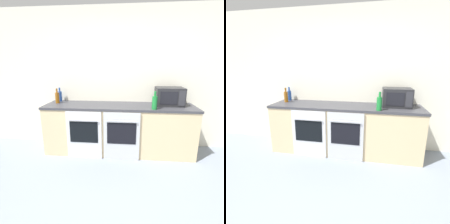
{
  "view_description": "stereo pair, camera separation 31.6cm",
  "coord_description": "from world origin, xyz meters",
  "views": [
    {
      "loc": [
        0.17,
        -1.28,
        1.58
      ],
      "look_at": [
        -0.13,
        1.76,
        0.75
      ],
      "focal_mm": 28.0,
      "sensor_mm": 36.0,
      "label": 1
    },
    {
      "loc": [
        0.48,
        -1.23,
        1.58
      ],
      "look_at": [
        -0.13,
        1.76,
        0.75
      ],
      "focal_mm": 28.0,
      "sensor_mm": 36.0,
      "label": 2
    }
  ],
  "objects": [
    {
      "name": "wall_back",
      "position": [
        0.0,
        2.12,
        1.3
      ],
      "size": [
        10.0,
        0.06,
        2.6
      ],
      "color": "silver",
      "rests_on": "ground_plane"
    },
    {
      "name": "bottle_blue",
      "position": [
        -1.17,
        1.99,
        0.99
      ],
      "size": [
        0.08,
        0.08,
        0.27
      ],
      "color": "#234793",
      "rests_on": "counter_back"
    },
    {
      "name": "oven_right",
      "position": [
        0.07,
        1.42,
        0.43
      ],
      "size": [
        0.6,
        0.06,
        0.84
      ],
      "color": "#B7BABF",
      "rests_on": "ground_plane"
    },
    {
      "name": "counter_back",
      "position": [
        0.0,
        1.76,
        0.44
      ],
      "size": [
        2.66,
        0.67,
        0.89
      ],
      "color": "#D1B789",
      "rests_on": "ground_plane"
    },
    {
      "name": "bottle_green",
      "position": [
        0.58,
        1.5,
        1.0
      ],
      "size": [
        0.08,
        0.08,
        0.29
      ],
      "color": "#19722D",
      "rests_on": "counter_back"
    },
    {
      "name": "bottle_amber",
      "position": [
        -1.16,
        1.82,
        1.0
      ],
      "size": [
        0.07,
        0.07,
        0.27
      ],
      "color": "#8C5114",
      "rests_on": "counter_back"
    },
    {
      "name": "oven_left",
      "position": [
        -0.57,
        1.42,
        0.43
      ],
      "size": [
        0.6,
        0.06,
        0.84
      ],
      "color": "silver",
      "rests_on": "ground_plane"
    },
    {
      "name": "microwave",
      "position": [
        0.88,
        1.83,
        1.05
      ],
      "size": [
        0.47,
        0.36,
        0.32
      ],
      "color": "#232326",
      "rests_on": "counter_back"
    }
  ]
}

